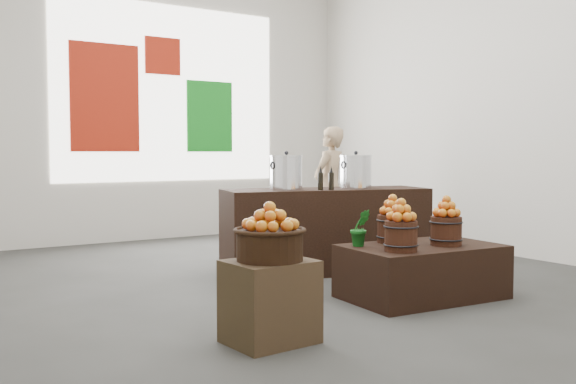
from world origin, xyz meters
TOP-DOWN VIEW (x-y plane):
  - ground at (0.00, 0.00)m, footprint 7.00×7.00m
  - back_wall at (0.00, 3.50)m, footprint 6.00×0.04m
  - back_opening at (0.30, 3.48)m, footprint 3.20×0.02m
  - deco_red_left at (-0.60, 3.47)m, footprint 0.90×0.04m
  - deco_green_right at (0.90, 3.47)m, footprint 0.70×0.04m
  - deco_red_upper at (0.20, 3.47)m, footprint 0.50×0.04m
  - crate at (-1.10, -1.47)m, footprint 0.55×0.46m
  - wicker_basket at (-1.10, -1.47)m, footprint 0.41×0.41m
  - apples_in_basket at (-1.10, -1.47)m, footprint 0.32×0.32m
  - display_table at (0.58, -1.09)m, footprint 1.31×0.87m
  - apple_bucket_front_left at (0.21, -1.24)m, footprint 0.25×0.25m
  - apples_in_bucket_front_left at (0.21, -1.24)m, footprint 0.19×0.19m
  - apple_bucket_front_right at (0.74, -1.20)m, footprint 0.25×0.25m
  - apples_in_bucket_front_right at (0.74, -1.20)m, footprint 0.19×0.19m
  - apple_bucket_rear at (0.48, -0.85)m, footprint 0.25×0.25m
  - apples_in_bucket_rear at (0.48, -0.85)m, footprint 0.19×0.19m
  - herb_garnish_right at (1.03, -0.94)m, footprint 0.24×0.22m
  - herb_garnish_left at (0.12, -0.87)m, footprint 0.20×0.18m
  - counter at (0.61, 0.27)m, footprint 2.13×1.13m
  - stock_pot_left at (0.21, 0.37)m, footprint 0.31×0.31m
  - stock_pot_center at (0.92, 0.19)m, footprint 0.31×0.31m
  - oil_cruets at (0.56, 0.08)m, footprint 0.16×0.09m
  - shopper at (1.72, 1.70)m, footprint 0.65×0.56m

SIDE VIEW (x-z plane):
  - ground at x=0.00m, z-range 0.00..0.00m
  - display_table at x=0.58m, z-range 0.00..0.43m
  - crate at x=-1.10m, z-range 0.00..0.52m
  - counter at x=0.61m, z-range 0.00..0.83m
  - apple_bucket_front_left at x=0.21m, z-range 0.43..0.67m
  - apple_bucket_front_right at x=0.74m, z-range 0.43..0.67m
  - apple_bucket_rear at x=0.48m, z-range 0.43..0.67m
  - herb_garnish_right at x=1.03m, z-range 0.43..0.67m
  - herb_garnish_left at x=0.12m, z-range 0.43..0.73m
  - wicker_basket at x=-1.10m, z-range 0.52..0.71m
  - apples_in_bucket_front_left at x=0.21m, z-range 0.67..0.84m
  - apples_in_bucket_front_right at x=0.74m, z-range 0.67..0.84m
  - apples_in_bucket_rear at x=0.48m, z-range 0.67..0.84m
  - shopper at x=1.72m, z-range 0.00..1.52m
  - apples_in_basket at x=-1.10m, z-range 0.71..0.88m
  - oil_cruets at x=0.56m, z-range 0.83..1.06m
  - stock_pot_left at x=0.21m, z-range 0.83..1.14m
  - stock_pot_center at x=0.92m, z-range 0.83..1.14m
  - deco_green_right at x=0.90m, z-range 1.20..2.20m
  - deco_red_left at x=-0.60m, z-range 1.20..2.60m
  - back_wall at x=0.00m, z-range 0.00..4.00m
  - back_opening at x=0.30m, z-range 0.80..3.20m
  - deco_red_upper at x=0.20m, z-range 2.25..2.75m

